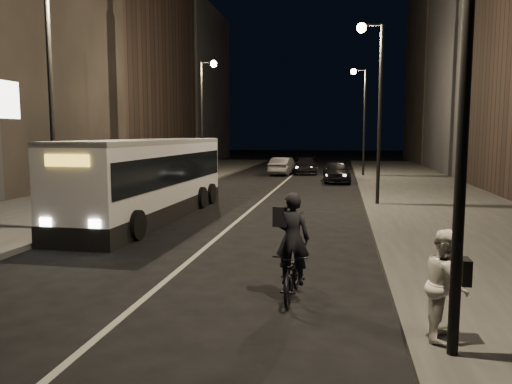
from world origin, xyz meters
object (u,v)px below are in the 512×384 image
at_px(streetlight_right_mid, 374,89).
at_px(car_near, 336,171).
at_px(streetlight_right_far, 361,107).
at_px(cyclist_on_bicycle, 293,264).
at_px(streetlight_left_far, 205,104).
at_px(city_bus, 150,175).
at_px(car_mid, 283,166).
at_px(pedestrian_woman, 447,284).
at_px(streetlight_left_near, 57,73).
at_px(car_far, 306,166).

xyz_separation_m(streetlight_right_mid, car_near, (-1.73, 11.54, -4.60)).
height_order(streetlight_right_far, car_near, streetlight_right_far).
bearing_deg(cyclist_on_bicycle, streetlight_left_far, 111.43).
xyz_separation_m(city_bus, car_mid, (2.80, 21.76, -0.99)).
distance_m(streetlight_right_mid, cyclist_on_bicycle, 14.48).
relative_size(city_bus, car_mid, 2.70).
distance_m(pedestrian_woman, car_mid, 33.24).
bearing_deg(streetlight_right_far, city_bus, -113.48).
bearing_deg(city_bus, streetlight_left_far, 97.95).
xyz_separation_m(streetlight_left_near, pedestrian_woman, (10.93, -7.41, -4.33)).
distance_m(streetlight_right_far, car_mid, 7.79).
distance_m(streetlight_right_far, cyclist_on_bicycle, 29.97).
bearing_deg(pedestrian_woman, city_bus, 51.62).
bearing_deg(city_bus, streetlight_right_mid, 28.20).
distance_m(streetlight_right_mid, car_far, 19.76).
distance_m(streetlight_left_far, car_far, 11.71).
bearing_deg(car_near, cyclist_on_bicycle, -95.05).
bearing_deg(streetlight_right_far, streetlight_left_far, -150.64).
bearing_deg(cyclist_on_bicycle, pedestrian_woman, -34.17).
xyz_separation_m(streetlight_left_far, car_mid, (4.53, 7.21, -4.64)).
height_order(streetlight_right_far, streetlight_left_far, same).
bearing_deg(streetlight_right_far, cyclist_on_bicycle, -94.50).
relative_size(streetlight_right_mid, car_mid, 1.87).
distance_m(streetlight_left_far, car_mid, 9.70).
height_order(streetlight_left_near, cyclist_on_bicycle, streetlight_left_near).
relative_size(streetlight_right_far, pedestrian_woman, 4.65).
relative_size(streetlight_left_near, city_bus, 0.69).
bearing_deg(cyclist_on_bicycle, car_near, 90.56).
height_order(car_near, car_mid, car_near).
bearing_deg(city_bus, pedestrian_woman, -48.55).
height_order(streetlight_right_far, city_bus, streetlight_right_far).
bearing_deg(car_mid, pedestrian_woman, 107.16).
height_order(streetlight_left_near, pedestrian_woman, streetlight_left_near).
xyz_separation_m(streetlight_right_mid, streetlight_right_far, (0.00, 16.00, 0.00)).
xyz_separation_m(streetlight_left_far, car_near, (8.93, 1.54, -4.60)).
bearing_deg(car_far, streetlight_left_near, -107.53).
xyz_separation_m(streetlight_right_mid, car_mid, (-6.13, 17.21, -4.64)).
relative_size(streetlight_right_far, streetlight_left_far, 1.00).
bearing_deg(streetlight_left_near, pedestrian_woman, -34.14).
distance_m(streetlight_right_far, streetlight_left_near, 26.26).
height_order(streetlight_right_mid, car_near, streetlight_right_mid).
distance_m(car_near, car_far, 7.62).
bearing_deg(pedestrian_woman, streetlight_right_far, 11.82).
xyz_separation_m(streetlight_right_mid, streetlight_left_near, (-10.66, -8.00, 0.00)).
bearing_deg(car_far, streetlight_right_mid, -81.10).
distance_m(cyclist_on_bicycle, car_far, 32.28).
distance_m(streetlight_right_far, pedestrian_woman, 31.71).
bearing_deg(car_far, streetlight_right_far, -35.87).
xyz_separation_m(streetlight_right_mid, streetlight_left_far, (-10.66, 10.00, 0.00)).
xyz_separation_m(city_bus, car_far, (4.56, 23.25, -1.03)).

